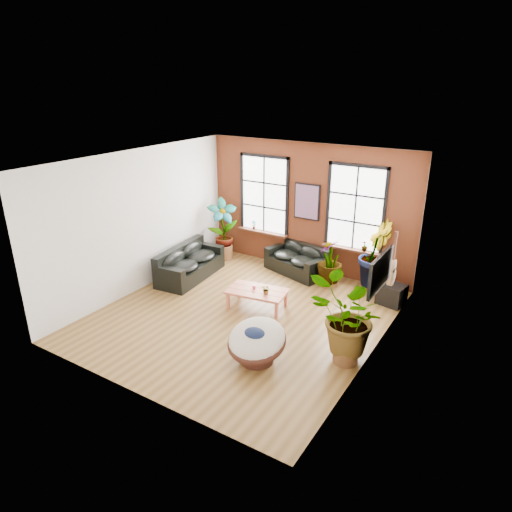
{
  "coord_description": "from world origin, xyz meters",
  "views": [
    {
      "loc": [
        5.12,
        -7.62,
        5.07
      ],
      "look_at": [
        0.0,
        0.6,
        1.25
      ],
      "focal_mm": 32.0,
      "sensor_mm": 36.0,
      "label": 1
    }
  ],
  "objects_px": {
    "sofa_back": "(298,260)",
    "coffee_table": "(257,292)",
    "sofa_left": "(189,264)",
    "papasan_chair": "(257,341)"
  },
  "relations": [
    {
      "from": "coffee_table",
      "to": "sofa_back",
      "type": "bearing_deg",
      "value": 84.67
    },
    {
      "from": "sofa_back",
      "to": "papasan_chair",
      "type": "xyz_separation_m",
      "value": [
        1.28,
        -4.21,
        0.07
      ]
    },
    {
      "from": "sofa_left",
      "to": "sofa_back",
      "type": "bearing_deg",
      "value": -57.97
    },
    {
      "from": "sofa_back",
      "to": "sofa_left",
      "type": "height_order",
      "value": "sofa_left"
    },
    {
      "from": "sofa_back",
      "to": "coffee_table",
      "type": "bearing_deg",
      "value": -69.62
    },
    {
      "from": "coffee_table",
      "to": "papasan_chair",
      "type": "distance_m",
      "value": 2.18
    },
    {
      "from": "papasan_chair",
      "to": "sofa_back",
      "type": "bearing_deg",
      "value": 103.85
    },
    {
      "from": "sofa_left",
      "to": "coffee_table",
      "type": "distance_m",
      "value": 2.54
    },
    {
      "from": "sofa_left",
      "to": "papasan_chair",
      "type": "bearing_deg",
      "value": -129.05
    },
    {
      "from": "coffee_table",
      "to": "papasan_chair",
      "type": "xyz_separation_m",
      "value": [
        1.14,
        -1.86,
        0.05
      ]
    }
  ]
}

